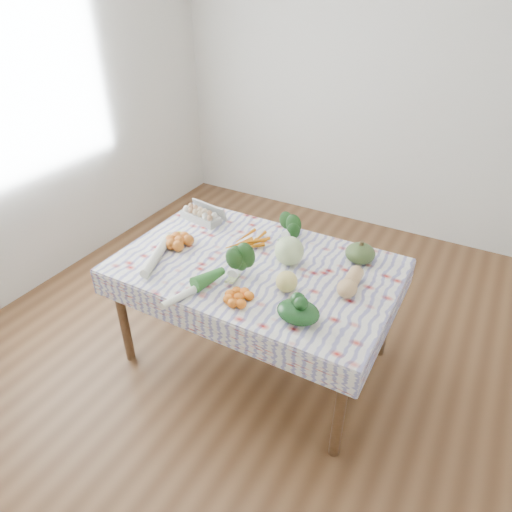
% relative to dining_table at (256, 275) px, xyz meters
% --- Properties ---
extents(ground, '(4.50, 4.50, 0.00)m').
position_rel_dining_table_xyz_m(ground, '(0.00, 0.00, -0.68)').
color(ground, '#56351D').
rests_on(ground, ground).
extents(wall_back, '(4.00, 0.04, 2.80)m').
position_rel_dining_table_xyz_m(wall_back, '(0.00, 2.25, 0.72)').
color(wall_back, silver).
rests_on(wall_back, ground).
extents(dining_table, '(1.60, 1.00, 0.75)m').
position_rel_dining_table_xyz_m(dining_table, '(0.00, 0.00, 0.00)').
color(dining_table, brown).
rests_on(dining_table, ground).
extents(tablecloth, '(1.66, 1.06, 0.01)m').
position_rel_dining_table_xyz_m(tablecloth, '(0.00, 0.00, 0.08)').
color(tablecloth, white).
rests_on(tablecloth, dining_table).
extents(egg_carton, '(0.31, 0.16, 0.08)m').
position_rel_dining_table_xyz_m(egg_carton, '(-0.61, 0.29, 0.12)').
color(egg_carton, '#B4B5AF').
rests_on(egg_carton, tablecloth).
extents(carrot_bunch, '(0.30, 0.29, 0.04)m').
position_rel_dining_table_xyz_m(carrot_bunch, '(-0.14, 0.16, 0.11)').
color(carrot_bunch, orange).
rests_on(carrot_bunch, tablecloth).
extents(kale_bunch, '(0.18, 0.16, 0.14)m').
position_rel_dining_table_xyz_m(kale_bunch, '(0.04, 0.39, 0.16)').
color(kale_bunch, '#163D14').
rests_on(kale_bunch, tablecloth).
extents(kabocha_squash, '(0.19, 0.19, 0.12)m').
position_rel_dining_table_xyz_m(kabocha_squash, '(0.53, 0.33, 0.14)').
color(kabocha_squash, '#3F5528').
rests_on(kabocha_squash, tablecloth).
extents(cabbage, '(0.23, 0.23, 0.18)m').
position_rel_dining_table_xyz_m(cabbage, '(0.17, 0.11, 0.17)').
color(cabbage, '#B6CE8C').
rests_on(cabbage, tablecloth).
extents(butternut_squash, '(0.12, 0.25, 0.11)m').
position_rel_dining_table_xyz_m(butternut_squash, '(0.58, 0.03, 0.14)').
color(butternut_squash, tan).
rests_on(butternut_squash, tablecloth).
extents(orange_cluster, '(0.26, 0.26, 0.08)m').
position_rel_dining_table_xyz_m(orange_cluster, '(-0.53, -0.06, 0.12)').
color(orange_cluster, orange).
rests_on(orange_cluster, tablecloth).
extents(broccoli, '(0.19, 0.19, 0.12)m').
position_rel_dining_table_xyz_m(broccoli, '(-0.04, -0.16, 0.14)').
color(broccoli, '#1F4A1B').
rests_on(broccoli, tablecloth).
extents(mandarin_cluster, '(0.20, 0.20, 0.06)m').
position_rel_dining_table_xyz_m(mandarin_cluster, '(0.09, -0.36, 0.11)').
color(mandarin_cluster, orange).
rests_on(mandarin_cluster, tablecloth).
extents(grapefruit, '(0.13, 0.13, 0.12)m').
position_rel_dining_table_xyz_m(grapefruit, '(0.27, -0.15, 0.14)').
color(grapefruit, '#E3CD6A').
rests_on(grapefruit, tablecloth).
extents(spinach_bag, '(0.24, 0.19, 0.10)m').
position_rel_dining_table_xyz_m(spinach_bag, '(0.43, -0.34, 0.13)').
color(spinach_bag, '#113313').
rests_on(spinach_bag, tablecloth).
extents(daikon, '(0.19, 0.40, 0.06)m').
position_rel_dining_table_xyz_m(daikon, '(-0.55, -0.26, 0.11)').
color(daikon, beige).
rests_on(daikon, tablecloth).
extents(leek, '(0.16, 0.40, 0.04)m').
position_rel_dining_table_xyz_m(leek, '(-0.16, -0.42, 0.11)').
color(leek, white).
rests_on(leek, tablecloth).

